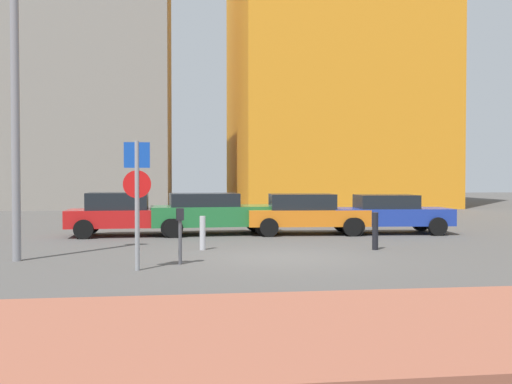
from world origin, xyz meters
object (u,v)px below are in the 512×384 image
parked_car_blue (389,213)px  parking_sign_post (137,189)px  parked_car_red (126,214)px  parked_car_green (213,212)px  parking_meter (180,228)px  parked_car_orange (306,213)px  traffic_bollard_mid (203,233)px  street_lamp (15,89)px  traffic_bollard_near (375,231)px

parked_car_blue → parking_sign_post: 10.97m
parked_car_red → parked_car_green: 3.03m
parked_car_red → parked_car_blue: 9.30m
parking_meter → parked_car_blue: bearing=40.7°
parked_car_orange → traffic_bollard_mid: size_ratio=4.59×
parked_car_orange → street_lamp: 10.50m
parked_car_orange → parked_car_blue: 3.01m
traffic_bollard_mid → street_lamp: bearing=-161.4°
parking_meter → traffic_bollard_near: size_ratio=1.25×
parked_car_blue → parking_meter: (-7.40, -6.37, 0.11)m
parked_car_green → parked_car_blue: parked_car_green is taller
parked_car_red → traffic_bollard_near: 8.70m
parked_car_blue → traffic_bollard_mid: size_ratio=4.64×
parked_car_red → traffic_bollard_mid: 4.89m
parking_meter → street_lamp: street_lamp is taller
traffic_bollard_near → traffic_bollard_mid: 4.80m
parked_car_orange → parking_sign_post: size_ratio=1.55×
parked_car_orange → traffic_bollard_near: parked_car_orange is taller
parked_car_green → parked_car_blue: size_ratio=1.07×
traffic_bollard_mid → parked_car_orange: bearing=46.3°
parking_meter → parked_car_green: bearing=80.7°
parked_car_blue → parked_car_red: bearing=177.5°
parking_meter → parked_car_orange: bearing=56.1°
parked_car_red → traffic_bollard_mid: parked_car_red is taller
parked_car_green → traffic_bollard_mid: size_ratio=4.97×
parked_car_red → traffic_bollard_near: (7.26, -4.79, -0.25)m
parked_car_red → traffic_bollard_near: size_ratio=4.01×
traffic_bollard_mid → parked_car_green: bearing=83.1°
street_lamp → traffic_bollard_near: street_lamp is taller
street_lamp → traffic_bollard_mid: size_ratio=7.46×
parked_car_orange → traffic_bollard_mid: (-3.79, -3.96, -0.28)m
parked_car_orange → traffic_bollard_near: 4.67m
parked_car_red → parking_meter: (1.90, -6.78, 0.08)m
parked_car_green → street_lamp: size_ratio=0.67×
parked_car_green → parked_car_orange: bearing=-6.8°
parked_car_green → traffic_bollard_near: size_ratio=4.50×
parked_car_green → traffic_bollard_mid: 4.39m
parked_car_green → traffic_bollard_near: bearing=-49.4°
traffic_bollard_near → parked_car_orange: bearing=102.1°
parked_car_red → parked_car_green: (3.03, 0.15, 0.01)m
traffic_bollard_mid → parking_sign_post: bearing=-114.6°
parked_car_green → parking_meter: (-1.13, -6.93, 0.07)m
parked_car_blue → traffic_bollard_mid: parked_car_blue is taller
traffic_bollard_mid → parking_meter: bearing=-103.1°
parked_car_green → traffic_bollard_mid: (-0.53, -4.35, -0.31)m
parking_meter → street_lamp: (-3.91, 1.07, 3.28)m
street_lamp → traffic_bollard_mid: 6.00m
parked_car_blue → parked_car_green: bearing=174.8°
street_lamp → parked_car_red: bearing=70.6°
parked_car_orange → parking_meter: parked_car_orange is taller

